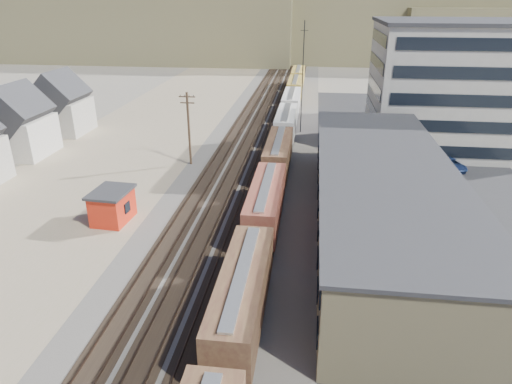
# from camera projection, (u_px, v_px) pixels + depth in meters

# --- Properties ---
(ballast_bed) EXTENTS (18.00, 200.00, 0.06)m
(ballast_bed) POSITION_uv_depth(u_px,v_px,m) (259.00, 149.00, 69.65)
(ballast_bed) COLOR #4C4742
(ballast_bed) RESTS_ON ground
(dirt_yard) EXTENTS (24.00, 180.00, 0.03)m
(dirt_yard) POSITION_uv_depth(u_px,v_px,m) (106.00, 166.00, 62.87)
(dirt_yard) COLOR gray
(dirt_yard) RESTS_ON ground
(asphalt_lot) EXTENTS (26.00, 120.00, 0.04)m
(asphalt_lot) POSITION_uv_depth(u_px,v_px,m) (429.00, 196.00, 53.47)
(asphalt_lot) COLOR #232326
(asphalt_lot) RESTS_ON ground
(rail_tracks) EXTENTS (11.40, 200.00, 0.24)m
(rail_tracks) POSITION_uv_depth(u_px,v_px,m) (255.00, 148.00, 69.68)
(rail_tracks) COLOR black
(rail_tracks) RESTS_ON ground
(freight_train) EXTENTS (3.00, 119.74, 4.46)m
(freight_train) POSITION_uv_depth(u_px,v_px,m) (283.00, 137.00, 65.84)
(freight_train) COLOR black
(freight_train) RESTS_ON ground
(warehouse) EXTENTS (12.40, 40.40, 7.25)m
(warehouse) POSITION_uv_depth(u_px,v_px,m) (382.00, 199.00, 43.74)
(warehouse) COLOR tan
(warehouse) RESTS_ON ground
(office_tower) EXTENTS (22.60, 18.60, 18.45)m
(office_tower) POSITION_uv_depth(u_px,v_px,m) (451.00, 86.00, 67.26)
(office_tower) COLOR #9E998E
(office_tower) RESTS_ON ground
(utility_pole_north) EXTENTS (2.20, 0.32, 10.00)m
(utility_pole_north) POSITION_uv_depth(u_px,v_px,m) (189.00, 127.00, 61.25)
(utility_pole_north) COLOR #382619
(utility_pole_north) RESTS_ON ground
(radio_mast) EXTENTS (1.20, 0.16, 18.00)m
(radio_mast) POSITION_uv_depth(u_px,v_px,m) (302.00, 78.00, 74.43)
(radio_mast) COLOR black
(radio_mast) RESTS_ON ground
(hills_north) EXTENTS (265.00, 80.00, 32.00)m
(hills_north) POSITION_uv_depth(u_px,v_px,m) (297.00, 16.00, 171.31)
(hills_north) COLOR brown
(hills_north) RESTS_ON ground
(maintenance_shed) EXTENTS (3.95, 4.94, 3.44)m
(maintenance_shed) POSITION_uv_depth(u_px,v_px,m) (112.00, 206.00, 46.88)
(maintenance_shed) COLOR red
(maintenance_shed) RESTS_ON ground
(parked_car_blue) EXTENTS (3.89, 5.53, 1.40)m
(parked_car_blue) POSITION_uv_depth(u_px,v_px,m) (451.00, 165.00, 61.25)
(parked_car_blue) COLOR navy
(parked_car_blue) RESTS_ON ground
(parked_car_far) EXTENTS (2.18, 4.19, 1.36)m
(parked_car_far) POSITION_uv_depth(u_px,v_px,m) (443.00, 152.00, 66.16)
(parked_car_far) COLOR silver
(parked_car_far) RESTS_ON ground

